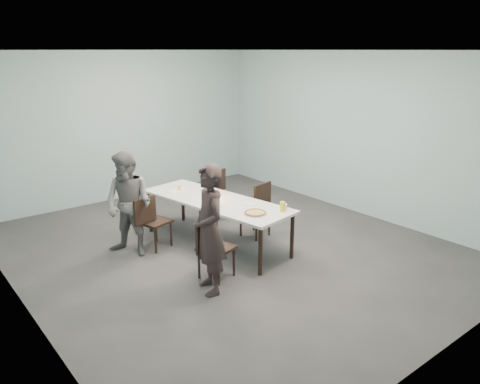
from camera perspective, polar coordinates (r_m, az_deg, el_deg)
ground at (r=7.46m, az=-1.51°, el=-6.82°), size 7.00×7.00×0.00m
room_shell at (r=6.89m, az=-1.64°, el=8.77°), size 6.02×7.02×3.01m
table at (r=7.37m, az=-2.96°, el=-1.35°), size 1.31×2.71×0.75m
chair_near_left at (r=6.30m, az=-3.37°, el=-6.49°), size 0.65×0.52×0.87m
chair_far_left at (r=7.37m, az=-10.81°, el=-3.23°), size 0.65×0.51×0.87m
chair_near_right at (r=7.82m, az=2.24°, el=-1.72°), size 0.64×0.49×0.87m
chair_far_right at (r=8.65m, az=-3.07°, el=0.11°), size 0.65×0.53×0.87m
diner_near at (r=5.89m, az=-3.76°, el=-4.63°), size 0.55×0.70×1.68m
diner_far at (r=7.17m, az=-13.41°, el=-1.49°), size 0.90×0.97×1.59m
pizza at (r=6.70m, az=1.87°, el=-2.56°), size 0.34×0.34×0.04m
side_plate at (r=7.13m, az=1.09°, el=-1.44°), size 0.18×0.18×0.01m
beer_glass at (r=6.80m, az=5.19°, el=-1.81°), size 0.08×0.08×0.15m
water_tumbler at (r=6.90m, az=5.42°, el=-1.81°), size 0.08×0.08×0.09m
tealight at (r=7.30m, az=-2.97°, el=-0.88°), size 0.06×0.06×0.05m
amber_tumbler at (r=7.88m, az=-7.40°, el=0.50°), size 0.07×0.07×0.08m
menu at (r=7.89m, az=-7.67°, el=0.21°), size 0.33×0.27×0.01m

